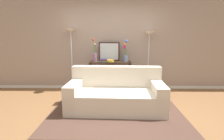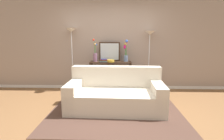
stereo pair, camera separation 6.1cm
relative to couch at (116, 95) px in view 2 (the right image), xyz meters
name	(u,v)px [view 2 (the right image)]	position (x,y,z in m)	size (l,w,h in m)	color
ground_plane	(107,114)	(-0.17, -0.29, -0.32)	(16.00, 16.00, 0.02)	brown
back_wall	(110,41)	(-0.17, 1.62, 1.11)	(12.00, 0.15, 2.83)	white
area_rug	(115,111)	(0.00, -0.16, -0.30)	(2.67, 2.19, 0.01)	#51382D
couch	(116,95)	(0.00, 0.00, 0.00)	(2.02, 1.06, 0.88)	beige
console_table	(111,71)	(-0.16, 1.28, 0.27)	(1.15, 0.34, 0.86)	#382619
floor_lamp_left	(72,42)	(-1.25, 1.33, 1.09)	(0.28, 0.28, 1.77)	silver
floor_lamp_right	(149,44)	(0.92, 1.33, 1.03)	(0.28, 0.28, 1.70)	silver
wall_mirror	(110,52)	(-0.19, 1.42, 0.82)	(0.59, 0.02, 0.54)	#382619
vase_tall_flowers	(95,55)	(-0.59, 1.26, 0.74)	(0.12, 0.12, 0.63)	gray
vase_short_flowers	(126,52)	(0.27, 1.32, 0.82)	(0.12, 0.14, 0.61)	#6B84AD
fruit_bowl	(111,61)	(-0.15, 1.18, 0.58)	(0.20, 0.20, 0.06)	gold
book_stack	(104,61)	(-0.34, 1.19, 0.59)	(0.22, 0.16, 0.08)	slate
book_row_under_console	(99,89)	(-0.48, 1.28, -0.25)	(0.29, 0.17, 0.13)	tan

